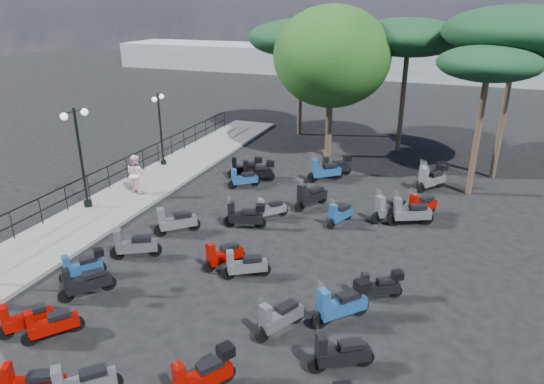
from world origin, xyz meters
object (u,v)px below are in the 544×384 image
(pine_0, at_px, (409,38))
(scooter_23, at_px, (431,176))
(scooter_3, at_px, (134,245))
(scooter_8, at_px, (85,283))
(scooter_5, at_px, (246,168))
(scooter_29, at_px, (421,206))
(scooter_12, at_px, (83,383))
(scooter_26, at_px, (340,354))
(lamp_post_2, at_px, (160,125))
(pine_3, at_px, (489,65))
(scooter_19, at_px, (279,318))
(scooter_1, at_px, (83,266))
(pine_1, at_px, (518,32))
(scooter_22, at_px, (410,213))
(scooter_21, at_px, (340,214))
(scooter_28, at_px, (390,209))
(scooter_9, at_px, (245,266))
(scooter_17, at_px, (336,167))
(scooter_32, at_px, (432,179))
(scooter_14, at_px, (223,255))
(scooter_30, at_px, (257,172))
(scooter_7, at_px, (51,325))
(pine_2, at_px, (301,38))
(lamp_post_1, at_px, (80,152))
(scooter_27, at_px, (380,286))
(broadleaf_tree, at_px, (332,57))
(scooter_31, at_px, (26,319))
(scooter_2, at_px, (176,222))
(pedestrian_far, at_px, (136,174))
(scooter_11, at_px, (324,171))
(scooter_20, at_px, (342,304))
(scooter_16, at_px, (311,197))
(scooter_13, at_px, (203,375))
(scooter_6, at_px, (31,384))
(scooter_10, at_px, (245,216))
(scooter_4, at_px, (243,179))

(pine_0, bearing_deg, scooter_23, -68.47)
(scooter_3, bearing_deg, scooter_8, 150.50)
(scooter_5, height_order, scooter_29, scooter_5)
(scooter_12, height_order, scooter_26, scooter_26)
(lamp_post_2, distance_m, pine_3, 15.76)
(scooter_19, bearing_deg, pine_0, -64.38)
(scooter_1, relative_size, pine_1, 0.15)
(scooter_22, distance_m, pine_1, 10.23)
(scooter_21, xyz_separation_m, scooter_28, (1.82, 1.05, 0.07))
(scooter_9, distance_m, pine_0, 17.42)
(scooter_17, distance_m, scooter_32, 4.67)
(scooter_14, xyz_separation_m, scooter_32, (6.06, 9.82, 0.12))
(scooter_5, relative_size, scooter_30, 1.00)
(scooter_26, xyz_separation_m, pine_3, (2.96, 13.34, 5.35))
(scooter_29, bearing_deg, scooter_22, 108.23)
(scooter_7, relative_size, scooter_29, 0.90)
(scooter_1, xyz_separation_m, scooter_28, (8.60, 7.86, 0.07))
(pine_2, bearing_deg, scooter_3, -91.09)
(scooter_5, bearing_deg, scooter_1, 145.48)
(lamp_post_1, distance_m, scooter_8, 7.21)
(scooter_27, relative_size, broadleaf_tree, 0.16)
(scooter_23, relative_size, scooter_30, 1.00)
(scooter_5, bearing_deg, scooter_31, 148.83)
(scooter_2, height_order, scooter_7, scooter_2)
(scooter_27, bearing_deg, scooter_12, 109.66)
(broadleaf_tree, bearing_deg, lamp_post_1, -124.62)
(pedestrian_far, height_order, scooter_8, pedestrian_far)
(scooter_9, distance_m, scooter_28, 7.10)
(pedestrian_far, xyz_separation_m, scooter_11, (7.53, 4.77, -0.52))
(scooter_1, height_order, scooter_20, scooter_20)
(scooter_19, bearing_deg, scooter_16, -50.93)
(scooter_22, height_order, scooter_29, scooter_22)
(scooter_12, height_order, pine_3, pine_3)
(scooter_27, bearing_deg, scooter_5, 14.89)
(scooter_13, bearing_deg, scooter_3, -7.85)
(scooter_2, xyz_separation_m, scooter_26, (7.53, -5.00, -0.03))
(scooter_1, height_order, scooter_29, scooter_29)
(scooter_3, height_order, scooter_6, scooter_3)
(lamp_post_1, xyz_separation_m, scooter_1, (3.60, -4.50, -2.13))
(scooter_13, xyz_separation_m, broadleaf_tree, (-1.89, 18.59, 4.98))
(scooter_8, height_order, pine_3, pine_3)
(scooter_19, bearing_deg, scooter_11, -52.58)
(scooter_17, xyz_separation_m, scooter_28, (3.30, -4.43, -0.01))
(scooter_10, height_order, scooter_32, scooter_32)
(scooter_4, bearing_deg, lamp_post_1, 92.49)
(scooter_21, bearing_deg, scooter_8, 74.68)
(scooter_11, xyz_separation_m, scooter_19, (1.88, -11.78, -0.05))
(scooter_12, xyz_separation_m, scooter_16, (1.71, 12.12, 0.07))
(scooter_9, bearing_deg, scooter_30, -12.12)
(scooter_27, bearing_deg, broadleaf_tree, -8.28)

